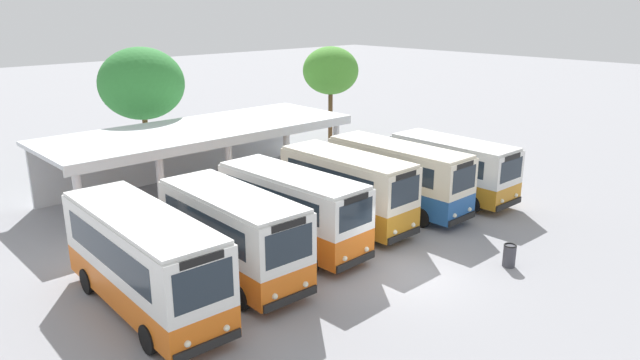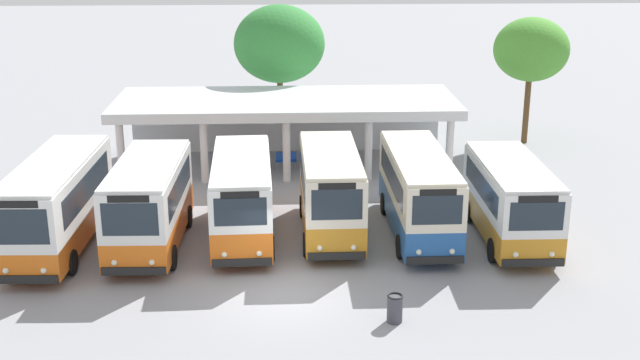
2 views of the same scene
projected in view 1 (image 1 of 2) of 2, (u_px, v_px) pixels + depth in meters
The scene contains 14 objects.
ground_plane at pixel (410, 276), 21.64m from camera, with size 180.00×180.00×0.00m, color #939399.
city_bus_nearest_orange at pixel (143, 258), 18.77m from camera, with size 2.56×7.99×3.36m.
city_bus_second_in_row at pixel (233, 232), 20.90m from camera, with size 2.54×6.77×3.31m.
city_bus_middle_cream at pixel (292, 207), 23.63m from camera, with size 2.49×7.14×3.21m.
city_bus_fourth_amber at pixel (347, 187), 25.98m from camera, with size 2.33×6.73×3.34m.
city_bus_fifth_blue at pixel (398, 174), 28.13m from camera, with size 2.28×7.57×3.24m.
city_bus_far_end_green at pixel (453, 167), 29.79m from camera, with size 2.44×6.70×3.07m.
terminal_canopy at pixel (195, 139), 31.67m from camera, with size 16.57×6.09×3.40m.
waiting_chair_end_by_column at pixel (207, 183), 31.09m from camera, with size 0.45×0.45×0.86m.
waiting_chair_second_from_end at pixel (215, 181), 31.50m from camera, with size 0.45×0.45×0.86m.
waiting_chair_middle_seat at pixel (224, 178), 31.90m from camera, with size 0.45×0.45×0.86m.
roadside_tree_behind_canopy at pixel (142, 84), 34.40m from camera, with size 5.00×5.00×7.29m.
roadside_tree_east_of_canopy at pixel (331, 71), 41.53m from camera, with size 3.97×3.97×6.80m.
litter_bin_apron at pixel (509, 255), 22.31m from camera, with size 0.49×0.49×0.90m.
Camera 1 is at (-15.79, -12.21, 9.69)m, focal length 32.75 mm.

